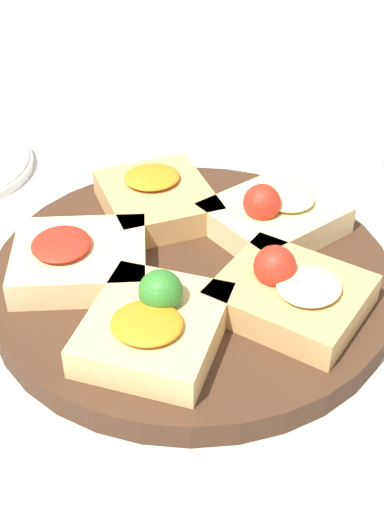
{
  "coord_description": "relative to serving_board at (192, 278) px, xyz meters",
  "views": [
    {
      "loc": [
        -0.29,
        0.43,
        0.43
      ],
      "look_at": [
        0.0,
        0.0,
        0.04
      ],
      "focal_mm": 50.0,
      "sensor_mm": 36.0,
      "label": 1
    }
  ],
  "objects": [
    {
      "name": "serving_board",
      "position": [
        0.0,
        0.0,
        0.0
      ],
      "size": [
        0.37,
        0.37,
        0.02
      ],
      "primitive_type": "cylinder",
      "color": "#422819",
      "rests_on": "ground_plane"
    },
    {
      "name": "focaccia_slice_0",
      "position": [
        -0.03,
        -0.1,
        0.03
      ],
      "size": [
        0.13,
        0.14,
        0.06
      ],
      "color": "#E5C689",
      "rests_on": "serving_board"
    },
    {
      "name": "focaccia_slice_1",
      "position": [
        0.08,
        -0.06,
        0.03
      ],
      "size": [
        0.16,
        0.15,
        0.04
      ],
      "color": "tan",
      "rests_on": "serving_board"
    },
    {
      "name": "focaccia_slice_2",
      "position": [
        0.08,
        0.06,
        0.03
      ],
      "size": [
        0.16,
        0.15,
        0.04
      ],
      "color": "#E5C689",
      "rests_on": "serving_board"
    },
    {
      "name": "ground_plane",
      "position": [
        0.0,
        0.0,
        -0.01
      ],
      "size": [
        3.0,
        3.0,
        0.0
      ],
      "primitive_type": "plane",
      "color": "beige"
    },
    {
      "name": "water_glass",
      "position": [
        -0.03,
        -0.33,
        0.04
      ],
      "size": [
        0.07,
        0.07,
        0.1
      ],
      "primitive_type": "cylinder",
      "color": "silver",
      "rests_on": "ground_plane"
    },
    {
      "name": "focaccia_slice_3",
      "position": [
        -0.03,
        0.1,
        0.03
      ],
      "size": [
        0.13,
        0.14,
        0.06
      ],
      "color": "#DBB775",
      "rests_on": "serving_board"
    },
    {
      "name": "focaccia_slice_4",
      "position": [
        -0.1,
        -0.0,
        0.03
      ],
      "size": [
        0.12,
        0.11,
        0.06
      ],
      "color": "tan",
      "rests_on": "serving_board"
    }
  ]
}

